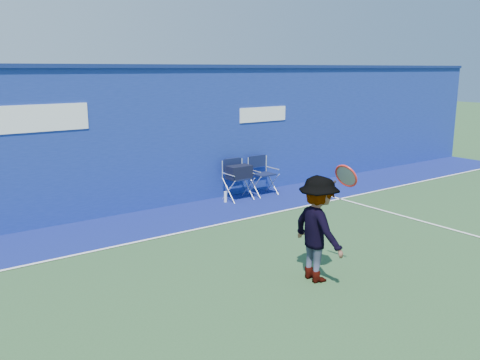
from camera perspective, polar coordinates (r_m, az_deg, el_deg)
ground at (r=6.97m, az=4.90°, el=-13.09°), size 80.00×80.00×0.00m
stadium_wall at (r=10.86m, az=-13.22°, el=4.45°), size 24.00×0.50×3.08m
out_of_bounds_strip at (r=10.20m, az=-10.35°, el=-4.83°), size 24.00×1.80×0.01m
court_lines at (r=7.38m, az=1.80°, el=-11.42°), size 24.00×12.00×0.01m
directors_chair_left at (r=11.76m, az=-0.21°, el=-0.31°), size 0.56×0.52×0.94m
directors_chair_right at (r=12.26m, az=2.60°, el=-0.33°), size 0.56×0.50×0.93m
water_bottle at (r=11.58m, az=-1.64°, el=-1.91°), size 0.07×0.07×0.26m
tennis_player at (r=7.33m, az=8.77°, el=-5.41°), size 0.85×1.05×1.68m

